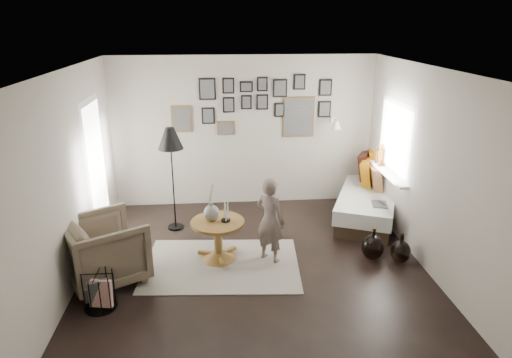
{
  "coord_description": "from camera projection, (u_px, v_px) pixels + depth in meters",
  "views": [
    {
      "loc": [
        -0.45,
        -5.31,
        3.15
      ],
      "look_at": [
        0.05,
        0.5,
        1.1
      ],
      "focal_mm": 32.0,
      "sensor_mm": 36.0,
      "label": 1
    }
  ],
  "objects": [
    {
      "name": "wall_left",
      "position": [
        68.0,
        183.0,
        5.45
      ],
      "size": [
        0.0,
        4.8,
        4.8
      ],
      "primitive_type": "plane",
      "rotation": [
        1.57,
        0.0,
        1.57
      ],
      "color": "#A9A194",
      "rests_on": "ground"
    },
    {
      "name": "candles",
      "position": [
        226.0,
        212.0,
        6.11
      ],
      "size": [
        0.12,
        0.12,
        0.27
      ],
      "color": "black",
      "rests_on": "pedestal_table"
    },
    {
      "name": "vase",
      "position": [
        211.0,
        210.0,
        6.11
      ],
      "size": [
        0.21,
        0.21,
        0.52
      ],
      "color": "black",
      "rests_on": "pedestal_table"
    },
    {
      "name": "demijohn_small",
      "position": [
        401.0,
        251.0,
        6.2
      ],
      "size": [
        0.28,
        0.28,
        0.43
      ],
      "color": "black",
      "rests_on": "ground"
    },
    {
      "name": "wall_front",
      "position": [
        283.0,
        283.0,
        3.38
      ],
      "size": [
        4.5,
        0.0,
        4.5
      ],
      "primitive_type": "plane",
      "rotation": [
        -1.57,
        0.0,
        0.0
      ],
      "color": "#A9A194",
      "rests_on": "ground"
    },
    {
      "name": "door_left",
      "position": [
        96.0,
        171.0,
        6.67
      ],
      "size": [
        0.0,
        2.14,
        2.14
      ],
      "color": "white",
      "rests_on": "wall_left"
    },
    {
      "name": "window_right",
      "position": [
        385.0,
        168.0,
        7.2
      ],
      "size": [
        0.15,
        1.32,
        1.3
      ],
      "color": "white",
      "rests_on": "wall_right"
    },
    {
      "name": "gallery_wall",
      "position": [
        260.0,
        107.0,
        7.75
      ],
      "size": [
        2.74,
        0.03,
        1.08
      ],
      "color": "brown",
      "rests_on": "wall_back"
    },
    {
      "name": "daybed",
      "position": [
        366.0,
        198.0,
        7.66
      ],
      "size": [
        1.57,
        2.17,
        0.99
      ],
      "rotation": [
        0.0,
        0.0,
        -0.4
      ],
      "color": "black",
      "rests_on": "ground"
    },
    {
      "name": "pedestal_table",
      "position": [
        218.0,
        242.0,
        6.25
      ],
      "size": [
        0.73,
        0.73,
        0.57
      ],
      "rotation": [
        0.0,
        0.0,
        0.41
      ],
      "color": "brown",
      "rests_on": "ground"
    },
    {
      "name": "wall_back",
      "position": [
        244.0,
        132.0,
        7.89
      ],
      "size": [
        4.5,
        0.0,
        4.5
      ],
      "primitive_type": "plane",
      "rotation": [
        1.57,
        0.0,
        0.0
      ],
      "color": "#A9A194",
      "rests_on": "ground"
    },
    {
      "name": "demijohn_large",
      "position": [
        373.0,
        247.0,
        6.28
      ],
      "size": [
        0.31,
        0.31,
        0.47
      ],
      "color": "black",
      "rests_on": "ground"
    },
    {
      "name": "armchair",
      "position": [
        105.0,
        250.0,
        5.7
      ],
      "size": [
        1.26,
        1.25,
        0.85
      ],
      "primitive_type": "imported",
      "rotation": [
        0.0,
        0.0,
        2.1
      ],
      "color": "brown",
      "rests_on": "ground"
    },
    {
      "name": "floor_lamp",
      "position": [
        170.0,
        142.0,
        6.82
      ],
      "size": [
        0.38,
        0.38,
        1.63
      ],
      "rotation": [
        0.0,
        0.0,
        0.23
      ],
      "color": "black",
      "rests_on": "ground"
    },
    {
      "name": "magazine_on_daybed",
      "position": [
        380.0,
        204.0,
        7.0
      ],
      "size": [
        0.28,
        0.34,
        0.02
      ],
      "primitive_type": "cube",
      "rotation": [
        0.0,
        0.0,
        -0.23
      ],
      "color": "black",
      "rests_on": "daybed"
    },
    {
      "name": "wall_right",
      "position": [
        431.0,
        172.0,
        5.82
      ],
      "size": [
        0.0,
        4.8,
        4.8
      ],
      "primitive_type": "plane",
      "rotation": [
        1.57,
        0.0,
        -1.57
      ],
      "color": "#A9A194",
      "rests_on": "ground"
    },
    {
      "name": "armchair_cushion",
      "position": [
        108.0,
        244.0,
        5.73
      ],
      "size": [
        0.52,
        0.53,
        0.17
      ],
      "primitive_type": "cube",
      "rotation": [
        -0.21,
        0.0,
        0.49
      ],
      "color": "silver",
      "rests_on": "armchair"
    },
    {
      "name": "ground",
      "position": [
        256.0,
        269.0,
        6.07
      ],
      "size": [
        4.8,
        4.8,
        0.0
      ],
      "primitive_type": "plane",
      "color": "black",
      "rests_on": "ground"
    },
    {
      "name": "rug",
      "position": [
        222.0,
        265.0,
        6.17
      ],
      "size": [
        2.16,
        1.59,
        0.01
      ],
      "primitive_type": "cube",
      "rotation": [
        0.0,
        0.0,
        -0.07
      ],
      "color": "silver",
      "rests_on": "ground"
    },
    {
      "name": "wall_sconce",
      "position": [
        336.0,
        124.0,
        7.72
      ],
      "size": [
        0.18,
        0.36,
        0.16
      ],
      "color": "white",
      "rests_on": "wall_back"
    },
    {
      "name": "magazine_basket",
      "position": [
        99.0,
        291.0,
        5.2
      ],
      "size": [
        0.35,
        0.35,
        0.44
      ],
      "rotation": [
        0.0,
        0.0,
        -0.01
      ],
      "color": "black",
      "rests_on": "ground"
    },
    {
      "name": "child",
      "position": [
        270.0,
        220.0,
        6.11
      ],
      "size": [
        0.52,
        0.51,
        1.2
      ],
      "primitive_type": "imported",
      "rotation": [
        0.0,
        0.0,
        2.41
      ],
      "color": "#65554F",
      "rests_on": "ground"
    },
    {
      "name": "ceiling",
      "position": [
        255.0,
        70.0,
        5.21
      ],
      "size": [
        4.8,
        4.8,
        0.0
      ],
      "primitive_type": "plane",
      "rotation": [
        3.14,
        0.0,
        0.0
      ],
      "color": "white",
      "rests_on": "wall_back"
    }
  ]
}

